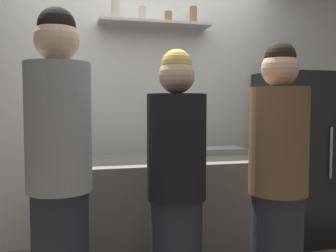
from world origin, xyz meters
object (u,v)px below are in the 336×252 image
object	(u,v)px
person_brown_jacket	(278,187)
person_grey_hoodie	(59,180)
utensil_holder	(176,151)
refrigerator	(294,157)
baking_pan	(222,151)
wine_bottle_pale_glass	(69,140)
water_bottle_plastic	(72,145)
person_blonde	(176,193)
wine_bottle_green_glass	(273,144)

from	to	relation	value
person_brown_jacket	person_grey_hoodie	size ratio (longest dim) A/B	0.92
utensil_holder	refrigerator	bearing A→B (deg)	19.08
baking_pan	person_grey_hoodie	bearing A→B (deg)	-145.11
baking_pan	wine_bottle_pale_glass	bearing A→B (deg)	173.36
refrigerator	baking_pan	bearing A→B (deg)	-166.28
baking_pan	water_bottle_plastic	bearing A→B (deg)	-176.90
wine_bottle_pale_glass	water_bottle_plastic	xyz separation A→B (m)	(0.02, -0.21, -0.02)
person_blonde	person_brown_jacket	world-z (taller)	person_brown_jacket
refrigerator	baking_pan	size ratio (longest dim) A/B	4.69
utensil_holder	person_brown_jacket	size ratio (longest dim) A/B	0.14
baking_pan	wine_bottle_pale_glass	size ratio (longest dim) A/B	1.00
refrigerator	water_bottle_plastic	distance (m)	2.06
person_blonde	baking_pan	bearing A→B (deg)	33.76
baking_pan	person_brown_jacket	size ratio (longest dim) A/B	0.20
baking_pan	person_blonde	distance (m)	1.08
person_blonde	wine_bottle_pale_glass	bearing A→B (deg)	100.98
water_bottle_plastic	wine_bottle_green_glass	bearing A→B (deg)	-15.17
baking_pan	person_blonde	world-z (taller)	person_blonde
water_bottle_plastic	wine_bottle_pale_glass	bearing A→B (deg)	95.51
refrigerator	utensil_holder	xyz separation A→B (m)	(-1.28, -0.44, 0.15)
utensil_holder	wine_bottle_green_glass	xyz separation A→B (m)	(0.68, -0.21, 0.06)
wine_bottle_pale_glass	person_grey_hoodie	distance (m)	1.04
water_bottle_plastic	person_blonde	size ratio (longest dim) A/B	0.15
water_bottle_plastic	person_brown_jacket	bearing A→B (deg)	-37.91
wine_bottle_pale_glass	person_grey_hoodie	world-z (taller)	person_grey_hoodie
utensil_holder	person_brown_jacket	xyz separation A→B (m)	(0.42, -0.74, -0.13)
wine_bottle_green_glass	person_grey_hoodie	xyz separation A→B (m)	(-1.49, -0.44, -0.11)
water_bottle_plastic	person_grey_hoodie	bearing A→B (deg)	-94.03
refrigerator	utensil_holder	world-z (taller)	refrigerator
wine_bottle_green_glass	person_blonde	world-z (taller)	person_blonde
person_grey_hoodie	utensil_holder	bearing A→B (deg)	150.65
wine_bottle_pale_glass	person_brown_jacket	xyz separation A→B (m)	(1.19, -1.12, -0.19)
person_brown_jacket	utensil_holder	bearing A→B (deg)	-32.93
refrigerator	person_brown_jacket	world-z (taller)	person_brown_jacket
utensil_holder	person_blonde	bearing A→B (deg)	-105.08
person_blonde	person_grey_hoodie	size ratio (longest dim) A/B	0.90
utensil_holder	person_blonde	size ratio (longest dim) A/B	0.14
utensil_holder	wine_bottle_green_glass	size ratio (longest dim) A/B	0.69
wine_bottle_pale_glass	refrigerator	bearing A→B (deg)	1.48
person_blonde	water_bottle_plastic	bearing A→B (deg)	106.25
water_bottle_plastic	person_blonde	distance (m)	1.01
baking_pan	wine_bottle_pale_glass	distance (m)	1.25
utensil_holder	person_blonde	world-z (taller)	person_blonde
person_grey_hoodie	water_bottle_plastic	bearing A→B (deg)	-161.94
utensil_holder	person_grey_hoodie	size ratio (longest dim) A/B	0.12
refrigerator	utensil_holder	distance (m)	1.36
water_bottle_plastic	person_grey_hoodie	world-z (taller)	person_grey_hoodie
utensil_holder	water_bottle_plastic	size ratio (longest dim) A/B	0.90
baking_pan	utensil_holder	world-z (taller)	utensil_holder
utensil_holder	wine_bottle_green_glass	world-z (taller)	wine_bottle_green_glass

